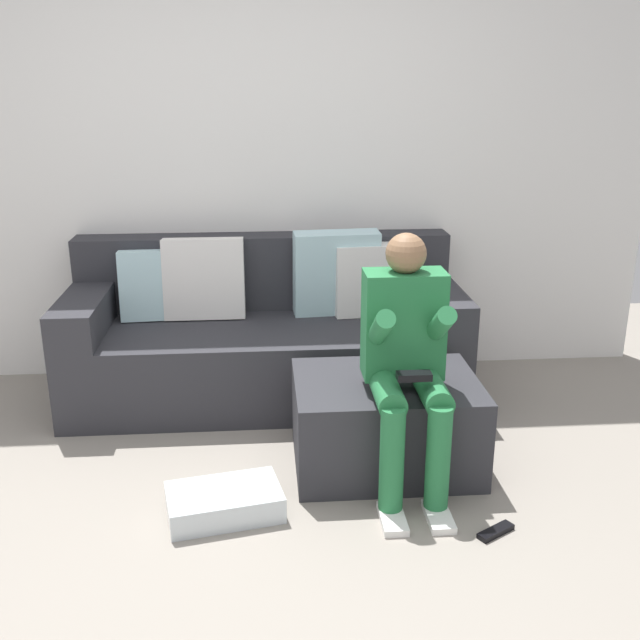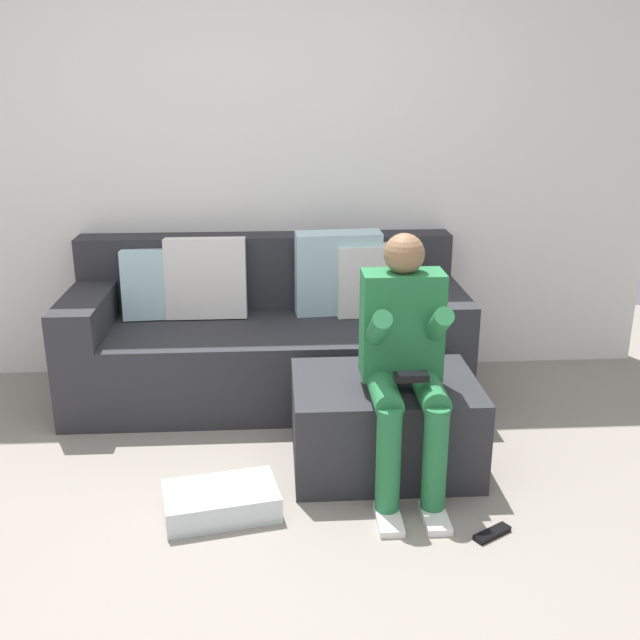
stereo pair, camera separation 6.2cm
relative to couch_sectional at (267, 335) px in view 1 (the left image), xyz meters
name	(u,v)px [view 1 (the left image)]	position (x,y,z in m)	size (l,w,h in m)	color
ground_plane	(247,573)	(-0.10, -1.64, -0.34)	(6.25, 6.25, 0.00)	gray
wall_back	(245,144)	(-0.10, 0.41, 1.02)	(4.81, 0.10, 2.72)	white
couch_sectional	(267,335)	(0.00, 0.00, 0.00)	(2.15, 0.86, 0.91)	#2D2D33
ottoman	(385,422)	(0.54, -0.88, -0.13)	(0.84, 0.62, 0.42)	#2D2D33
person_seated	(407,353)	(0.59, -1.06, 0.27)	(0.35, 0.60, 1.11)	#26723F
storage_bin	(224,502)	(-0.19, -1.25, -0.29)	(0.46, 0.28, 0.11)	silver
remote_near_ottoman	(496,531)	(0.89, -1.47, -0.33)	(0.17, 0.05, 0.02)	black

